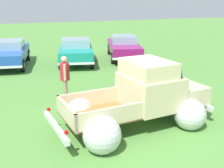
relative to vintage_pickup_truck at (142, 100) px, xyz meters
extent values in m
plane|color=#548C3D|center=(-0.39, -0.03, -0.76)|extent=(80.00, 80.00, 0.00)
cylinder|color=black|center=(0.99, 0.95, -0.38)|extent=(0.78, 0.28, 0.76)
cylinder|color=silver|center=(0.99, 0.95, -0.38)|extent=(0.36, 0.26, 0.34)
cylinder|color=black|center=(1.13, -0.78, -0.38)|extent=(0.78, 0.28, 0.76)
cylinder|color=silver|center=(1.13, -0.78, -0.38)|extent=(0.36, 0.26, 0.34)
cylinder|color=black|center=(-1.80, 0.73, -0.38)|extent=(0.78, 0.28, 0.76)
cylinder|color=silver|center=(-1.80, 0.73, -0.38)|extent=(0.36, 0.26, 0.34)
cylinder|color=black|center=(-1.66, -1.01, -0.38)|extent=(0.78, 0.28, 0.76)
cylinder|color=silver|center=(-1.66, -1.01, -0.38)|extent=(0.36, 0.26, 0.34)
sphere|color=silver|center=(-1.81, 0.78, -0.32)|extent=(1.03, 1.03, 0.96)
sphere|color=silver|center=(-1.66, -1.06, -0.32)|extent=(1.03, 1.03, 0.96)
cube|color=olive|center=(-1.33, -0.11, -0.22)|extent=(2.17, 1.70, 0.04)
cube|color=beige|center=(-1.39, 0.62, 0.01)|extent=(2.05, 0.25, 0.50)
cube|color=beige|center=(-1.27, -0.84, 0.01)|extent=(2.05, 0.25, 0.50)
cube|color=beige|center=(-0.35, -0.03, 0.01)|extent=(0.20, 1.54, 0.50)
cube|color=beige|center=(-2.32, -0.19, 0.01)|extent=(0.20, 1.54, 0.50)
cube|color=beige|center=(0.26, 0.02, 0.24)|extent=(1.58, 1.81, 0.95)
cube|color=beige|center=(0.16, 0.01, 0.94)|extent=(1.27, 1.63, 0.45)
cube|color=#8CADB7|center=(0.80, 0.07, 0.92)|extent=(0.27, 1.47, 0.38)
cube|color=beige|center=(1.31, 0.11, 0.04)|extent=(1.38, 1.72, 0.55)
sphere|color=silver|center=(0.99, 0.98, -0.34)|extent=(0.99, 0.99, 0.92)
sphere|color=silver|center=(1.13, -0.81, -0.34)|extent=(0.99, 0.99, 0.92)
cube|color=silver|center=(-2.62, -0.21, -0.30)|extent=(0.28, 1.98, 0.14)
cube|color=silver|center=(1.85, 0.15, -0.30)|extent=(0.28, 1.98, 0.14)
sphere|color=red|center=(-2.64, 0.58, -0.12)|extent=(0.12, 0.12, 0.11)
sphere|color=red|center=(-2.52, -1.00, -0.12)|extent=(0.12, 0.12, 0.11)
cylinder|color=black|center=(-2.73, 7.89, -0.43)|extent=(0.33, 0.69, 0.66)
cylinder|color=silver|center=(-2.73, 7.89, -0.43)|extent=(0.27, 0.33, 0.30)
cylinder|color=black|center=(-2.17, 10.70, -0.43)|extent=(0.33, 0.69, 0.66)
cylinder|color=silver|center=(-2.17, 10.70, -0.43)|extent=(0.27, 0.33, 0.30)
cylinder|color=black|center=(-3.73, 11.01, -0.43)|extent=(0.33, 0.69, 0.66)
cylinder|color=silver|center=(-3.73, 11.01, -0.43)|extent=(0.27, 0.33, 0.30)
cube|color=blue|center=(-3.23, 9.45, -0.05)|extent=(2.55, 4.72, 0.55)
cube|color=#8CADB7|center=(-3.20, 9.62, 0.45)|extent=(1.81, 2.13, 0.45)
cube|color=silver|center=(-2.80, 11.60, -0.31)|extent=(1.75, 0.45, 0.12)
cube|color=silver|center=(-3.66, 7.29, -0.31)|extent=(1.75, 0.45, 0.12)
cylinder|color=black|center=(0.82, 7.19, -0.43)|extent=(0.37, 0.69, 0.66)
cylinder|color=silver|center=(0.82, 7.19, -0.43)|extent=(0.28, 0.34, 0.30)
cylinder|color=black|center=(-0.81, 7.64, -0.43)|extent=(0.37, 0.69, 0.66)
cylinder|color=silver|center=(-0.81, 7.64, -0.43)|extent=(0.28, 0.34, 0.30)
cylinder|color=black|center=(1.51, 9.73, -0.43)|extent=(0.37, 0.69, 0.66)
cylinder|color=silver|center=(1.51, 9.73, -0.43)|extent=(0.28, 0.34, 0.30)
cylinder|color=black|center=(-0.13, 10.17, -0.43)|extent=(0.37, 0.69, 0.66)
cylinder|color=silver|center=(-0.13, 10.17, -0.43)|extent=(0.28, 0.34, 0.30)
cube|color=teal|center=(0.35, 8.68, -0.05)|extent=(2.82, 4.43, 0.55)
cube|color=#8CADB7|center=(0.39, 8.84, 0.45)|extent=(1.97, 2.07, 0.45)
cube|color=silver|center=(0.87, 10.62, -0.31)|extent=(1.84, 0.59, 0.12)
cube|color=silver|center=(-0.18, 6.74, -0.31)|extent=(1.84, 0.59, 0.12)
cylinder|color=black|center=(3.85, 7.35, -0.43)|extent=(0.39, 0.69, 0.66)
cylinder|color=silver|center=(3.85, 7.35, -0.43)|extent=(0.29, 0.35, 0.30)
cylinder|color=black|center=(2.31, 7.85, -0.43)|extent=(0.39, 0.69, 0.66)
cylinder|color=silver|center=(2.31, 7.85, -0.43)|extent=(0.29, 0.35, 0.30)
cylinder|color=black|center=(4.76, 10.18, -0.43)|extent=(0.39, 0.69, 0.66)
cylinder|color=silver|center=(4.76, 10.18, -0.43)|extent=(0.29, 0.35, 0.30)
cylinder|color=black|center=(3.22, 10.67, -0.43)|extent=(0.39, 0.69, 0.66)
cylinder|color=silver|center=(3.22, 10.67, -0.43)|extent=(0.29, 0.35, 0.30)
cube|color=#8C1466|center=(3.53, 9.01, -0.05)|extent=(3.07, 4.94, 0.55)
cube|color=#8CADB7|center=(3.59, 9.19, 0.45)|extent=(2.02, 2.31, 0.45)
cube|color=silver|center=(4.23, 11.18, -0.31)|extent=(1.74, 0.64, 0.12)
cube|color=silver|center=(2.84, 6.84, -0.31)|extent=(1.74, 0.64, 0.12)
cylinder|color=gray|center=(-1.65, 2.80, -0.35)|extent=(0.18, 0.18, 0.82)
cylinder|color=gray|center=(-1.69, 2.64, -0.35)|extent=(0.18, 0.18, 0.82)
cylinder|color=#B2262D|center=(-1.67, 2.72, 0.37)|extent=(0.40, 0.40, 0.62)
cylinder|color=#B2262D|center=(-1.62, 2.93, 0.40)|extent=(0.11, 0.11, 0.58)
cylinder|color=#DBAD84|center=(-1.72, 2.50, 0.40)|extent=(0.11, 0.11, 0.58)
sphere|color=#DBAD84|center=(-1.67, 2.72, 0.82)|extent=(0.26, 0.26, 0.22)
cube|color=black|center=(2.29, 1.28, -0.74)|extent=(0.36, 0.36, 0.03)
cone|color=orange|center=(2.29, 1.28, -0.43)|extent=(0.28, 0.28, 0.60)
cylinder|color=white|center=(2.29, 1.28, -0.34)|extent=(0.17, 0.17, 0.08)
camera|label=1|loc=(-3.73, -6.73, 2.82)|focal=44.21mm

